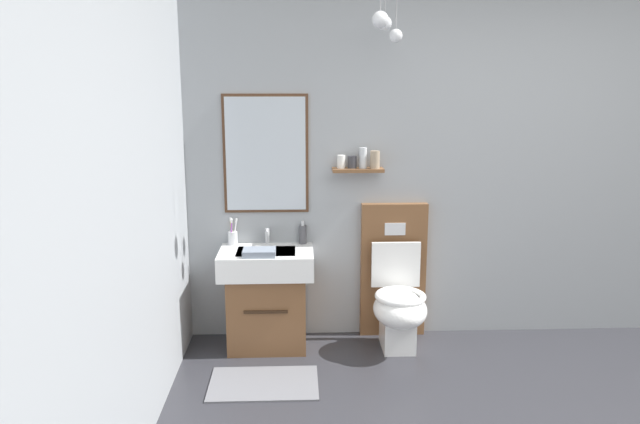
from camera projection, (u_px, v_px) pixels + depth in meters
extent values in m
cube|color=#999EA3|center=(504.00, 151.00, 4.36)|extent=(4.85, 0.12, 2.74)
cube|color=#4C301E|center=(266.00, 154.00, 4.24)|extent=(0.60, 0.02, 0.84)
cube|color=silver|center=(266.00, 154.00, 4.23)|extent=(0.56, 0.01, 0.80)
cube|color=brown|center=(358.00, 170.00, 4.21)|extent=(0.36, 0.14, 0.02)
cylinder|color=white|center=(341.00, 162.00, 4.20)|extent=(0.06, 0.06, 0.09)
cylinder|color=#333338|center=(352.00, 162.00, 4.20)|extent=(0.06, 0.06, 0.09)
cylinder|color=silver|center=(363.00, 158.00, 4.20)|extent=(0.05, 0.05, 0.14)
cylinder|color=gray|center=(375.00, 160.00, 4.19)|extent=(0.07, 0.07, 0.12)
sphere|color=silver|center=(396.00, 36.00, 3.80)|extent=(0.09, 0.09, 0.09)
sphere|color=silver|center=(385.00, 23.00, 3.87)|extent=(0.09, 0.09, 0.09)
sphere|color=silver|center=(380.00, 20.00, 3.61)|extent=(0.10, 0.10, 0.10)
cube|color=#999EA3|center=(77.00, 210.00, 2.32)|extent=(0.12, 4.13, 2.74)
cube|color=slate|center=(264.00, 383.00, 3.76)|extent=(0.68, 0.44, 0.01)
cube|color=brown|center=(267.00, 309.00, 4.28)|extent=(0.54, 0.42, 0.54)
cube|color=#342214|center=(266.00, 312.00, 4.05)|extent=(0.30, 0.01, 0.02)
cube|color=white|center=(266.00, 262.00, 4.20)|extent=(0.65, 0.47, 0.17)
cube|color=silver|center=(266.00, 253.00, 4.16)|extent=(0.41, 0.26, 0.03)
cylinder|color=silver|center=(267.00, 236.00, 4.36)|extent=(0.03, 0.03, 0.11)
cylinder|color=silver|center=(267.00, 231.00, 4.29)|extent=(0.02, 0.11, 0.02)
cube|color=brown|center=(393.00, 269.00, 4.44)|extent=(0.48, 0.10, 1.00)
cube|color=silver|center=(395.00, 229.00, 4.32)|extent=(0.15, 0.01, 0.09)
cube|color=white|center=(397.00, 325.00, 4.25)|extent=(0.22, 0.30, 0.34)
ellipsoid|color=white|center=(400.00, 309.00, 4.14)|extent=(0.37, 0.46, 0.24)
torus|color=white|center=(400.00, 296.00, 4.12)|extent=(0.35, 0.35, 0.04)
cube|color=white|center=(396.00, 265.00, 4.30)|extent=(0.35, 0.03, 0.33)
cylinder|color=silver|center=(233.00, 238.00, 4.32)|extent=(0.07, 0.07, 0.09)
cylinder|color=white|center=(235.00, 231.00, 4.31)|extent=(0.04, 0.02, 0.15)
cube|color=white|center=(236.00, 221.00, 4.30)|extent=(0.02, 0.02, 0.03)
cylinder|color=yellow|center=(232.00, 231.00, 4.32)|extent=(0.02, 0.03, 0.16)
cube|color=white|center=(231.00, 219.00, 4.32)|extent=(0.01, 0.02, 0.03)
cylinder|color=purple|center=(231.00, 231.00, 4.29)|extent=(0.02, 0.03, 0.16)
cube|color=white|center=(232.00, 221.00, 4.27)|extent=(0.01, 0.02, 0.03)
cylinder|color=#4C4C51|center=(303.00, 235.00, 4.34)|extent=(0.06, 0.06, 0.13)
cylinder|color=silver|center=(303.00, 223.00, 4.33)|extent=(0.02, 0.02, 0.04)
cube|color=gray|center=(259.00, 252.00, 4.05)|extent=(0.22, 0.16, 0.04)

